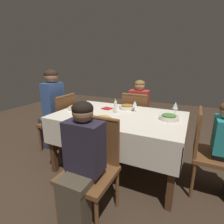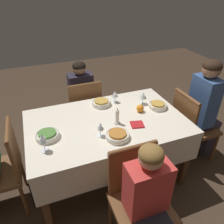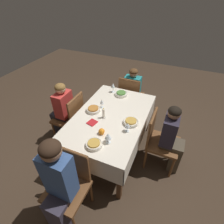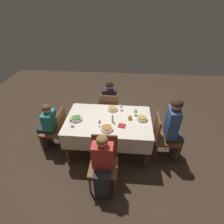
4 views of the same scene
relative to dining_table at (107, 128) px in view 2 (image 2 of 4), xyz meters
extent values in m
plane|color=#3D2D21|center=(0.00, 0.00, -0.64)|extent=(8.00, 8.00, 0.00)
cube|color=silver|center=(0.00, 0.00, 0.07)|extent=(1.53, 0.97, 0.04)
cube|color=silver|center=(0.00, 0.48, -0.09)|extent=(1.53, 0.01, 0.28)
cube|color=silver|center=(0.00, -0.48, -0.09)|extent=(1.53, 0.01, 0.28)
cube|color=silver|center=(0.76, 0.00, -0.09)|extent=(0.01, 0.97, 0.28)
cube|color=silver|center=(-0.76, 0.00, -0.09)|extent=(0.01, 0.97, 0.28)
cube|color=#4C2D19|center=(0.70, 0.42, -0.29)|extent=(0.06, 0.06, 0.69)
cube|color=#4C2D19|center=(-0.70, 0.42, -0.29)|extent=(0.06, 0.06, 0.69)
cube|color=#4C2D19|center=(0.70, -0.42, -0.29)|extent=(0.06, 0.06, 0.69)
cube|color=#4C2D19|center=(-0.70, -0.42, -0.29)|extent=(0.06, 0.06, 0.69)
cube|color=brown|center=(1.07, -0.07, -0.22)|extent=(0.43, 0.43, 0.04)
cube|color=brown|center=(0.87, -0.07, 0.01)|extent=(0.03, 0.40, 0.43)
cylinder|color=brown|center=(0.87, -0.07, 0.23)|extent=(0.04, 0.39, 0.04)
cylinder|color=brown|center=(1.26, -0.26, -0.44)|extent=(0.03, 0.03, 0.40)
cylinder|color=brown|center=(1.26, 0.12, -0.44)|extent=(0.03, 0.03, 0.40)
cylinder|color=brown|center=(0.88, -0.26, -0.44)|extent=(0.03, 0.03, 0.40)
cylinder|color=brown|center=(0.88, 0.12, -0.44)|extent=(0.03, 0.03, 0.40)
cube|color=brown|center=(-0.87, -0.02, 0.01)|extent=(0.03, 0.40, 0.43)
cylinder|color=brown|center=(-0.87, -0.02, 0.23)|extent=(0.04, 0.39, 0.04)
cylinder|color=brown|center=(-0.88, 0.17, -0.44)|extent=(0.03, 0.03, 0.40)
cylinder|color=brown|center=(-0.88, -0.21, -0.44)|extent=(0.03, 0.03, 0.40)
cube|color=brown|center=(0.00, -0.79, -0.22)|extent=(0.43, 0.43, 0.04)
cube|color=brown|center=(0.00, -0.59, 0.01)|extent=(0.40, 0.03, 0.43)
cylinder|color=brown|center=(0.00, -0.59, 0.23)|extent=(0.39, 0.04, 0.04)
cylinder|color=brown|center=(-0.19, -0.60, -0.44)|extent=(0.03, 0.03, 0.40)
cylinder|color=brown|center=(0.19, -0.60, -0.44)|extent=(0.03, 0.03, 0.40)
cube|color=brown|center=(-0.06, 0.79, -0.22)|extent=(0.43, 0.43, 0.04)
cube|color=brown|center=(-0.06, 0.59, 0.01)|extent=(0.40, 0.03, 0.43)
cylinder|color=brown|center=(-0.06, 0.59, 0.23)|extent=(0.39, 0.04, 0.04)
cylinder|color=brown|center=(0.13, 0.98, -0.44)|extent=(0.03, 0.03, 0.40)
cylinder|color=brown|center=(-0.25, 0.98, -0.44)|extent=(0.03, 0.03, 0.40)
cylinder|color=brown|center=(0.13, 0.60, -0.44)|extent=(0.03, 0.03, 0.40)
cylinder|color=brown|center=(-0.25, 0.60, -0.44)|extent=(0.03, 0.03, 0.40)
cube|color=#383342|center=(1.27, -0.07, -0.42)|extent=(0.14, 0.22, 0.44)
cube|color=#383342|center=(1.18, -0.07, -0.17)|extent=(0.31, 0.24, 0.06)
cube|color=#38568E|center=(1.10, -0.07, 0.13)|extent=(0.18, 0.30, 0.55)
sphere|color=#9E7051|center=(1.10, -0.07, 0.50)|extent=(0.19, 0.19, 0.19)
ellipsoid|color=black|center=(1.10, -0.07, 0.53)|extent=(0.19, 0.19, 0.13)
cube|color=#282833|center=(0.00, -0.91, -0.17)|extent=(0.24, 0.31, 0.06)
cube|color=red|center=(0.00, -0.82, 0.06)|extent=(0.30, 0.18, 0.40)
sphere|color=#D6A884|center=(0.00, -0.82, 0.34)|extent=(0.16, 0.16, 0.16)
ellipsoid|color=brown|center=(0.00, -0.82, 0.37)|extent=(0.16, 0.16, 0.11)
cube|color=#4C4233|center=(-0.06, 0.99, -0.42)|extent=(0.23, 0.14, 0.44)
cube|color=#4C4233|center=(-0.06, 0.91, -0.17)|extent=(0.24, 0.31, 0.06)
cube|color=#282333|center=(-0.06, 0.82, 0.06)|extent=(0.30, 0.18, 0.41)
sphere|color=#9E7051|center=(-0.06, 0.82, 0.35)|extent=(0.16, 0.16, 0.16)
ellipsoid|color=black|center=(-0.06, 0.82, 0.37)|extent=(0.16, 0.16, 0.11)
cylinder|color=silver|center=(0.60, 0.05, 0.11)|extent=(0.20, 0.20, 0.04)
torus|color=silver|center=(0.60, 0.05, 0.13)|extent=(0.19, 0.19, 0.01)
cylinder|color=gold|center=(0.60, 0.05, 0.14)|extent=(0.14, 0.14, 0.02)
cylinder|color=white|center=(0.48, 0.18, 0.09)|extent=(0.06, 0.06, 0.00)
cylinder|color=white|center=(0.48, 0.18, 0.13)|extent=(0.01, 0.01, 0.07)
cone|color=white|center=(0.48, 0.18, 0.20)|extent=(0.08, 0.08, 0.07)
cylinder|color=white|center=(0.48, 0.18, 0.18)|extent=(0.05, 0.05, 0.03)
cylinder|color=silver|center=(-0.57, -0.06, 0.11)|extent=(0.21, 0.21, 0.04)
torus|color=silver|center=(-0.57, -0.06, 0.13)|extent=(0.20, 0.20, 0.01)
cylinder|color=#4C7F38|center=(-0.57, -0.06, 0.14)|extent=(0.15, 0.15, 0.02)
cylinder|color=white|center=(-0.61, -0.22, 0.09)|extent=(0.07, 0.07, 0.00)
cylinder|color=white|center=(-0.61, -0.22, 0.14)|extent=(0.01, 0.01, 0.08)
cone|color=white|center=(-0.61, -0.22, 0.22)|extent=(0.06, 0.06, 0.08)
cylinder|color=white|center=(-0.61, -0.22, 0.20)|extent=(0.04, 0.04, 0.04)
cylinder|color=silver|center=(0.00, -0.28, 0.11)|extent=(0.21, 0.21, 0.04)
torus|color=silver|center=(0.00, -0.28, 0.13)|extent=(0.21, 0.21, 0.01)
cylinder|color=#B2702D|center=(0.00, -0.28, 0.14)|extent=(0.15, 0.15, 0.02)
cylinder|color=white|center=(-0.13, -0.20, 0.09)|extent=(0.06, 0.06, 0.00)
cylinder|color=white|center=(-0.13, -0.20, 0.13)|extent=(0.01, 0.01, 0.07)
cone|color=white|center=(-0.13, -0.20, 0.20)|extent=(0.06, 0.06, 0.07)
cylinder|color=white|center=(-0.13, -0.20, 0.18)|extent=(0.04, 0.04, 0.03)
cylinder|color=silver|center=(0.05, 0.32, 0.11)|extent=(0.21, 0.21, 0.04)
torus|color=silver|center=(0.05, 0.32, 0.13)|extent=(0.20, 0.20, 0.01)
cylinder|color=gold|center=(0.05, 0.32, 0.14)|extent=(0.15, 0.15, 0.02)
cylinder|color=white|center=(0.21, 0.32, 0.09)|extent=(0.06, 0.06, 0.00)
cylinder|color=white|center=(0.21, 0.32, 0.13)|extent=(0.01, 0.01, 0.07)
cone|color=white|center=(0.21, 0.32, 0.19)|extent=(0.07, 0.07, 0.07)
cylinder|color=white|center=(0.21, 0.32, 0.18)|extent=(0.04, 0.04, 0.03)
cylinder|color=beige|center=(0.08, -0.07, 0.10)|extent=(0.06, 0.06, 0.01)
cylinder|color=white|center=(0.08, -0.07, 0.17)|extent=(0.04, 0.04, 0.14)
ellipsoid|color=#F9C64C|center=(0.08, -0.07, 0.25)|extent=(0.01, 0.01, 0.03)
sphere|color=orange|center=(0.38, 0.04, 0.13)|extent=(0.08, 0.08, 0.08)
cube|color=red|center=(0.25, -0.17, 0.10)|extent=(0.14, 0.14, 0.01)
camera|label=1|loc=(-0.79, 1.85, 0.71)|focal=28.00mm
camera|label=2|loc=(-0.58, -1.66, 1.29)|focal=35.00mm
camera|label=3|loc=(1.78, 0.78, 1.65)|focal=28.00mm
camera|label=4|loc=(0.27, -2.49, 1.98)|focal=28.00mm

